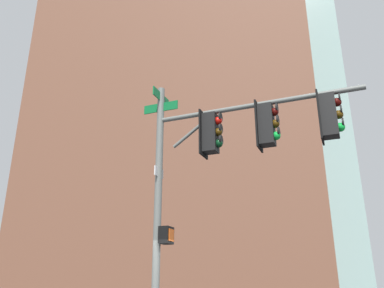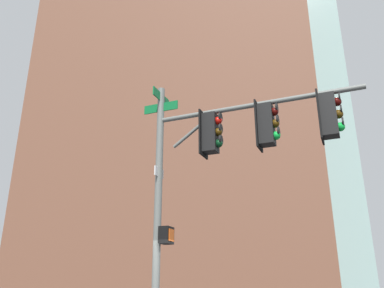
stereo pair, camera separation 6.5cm
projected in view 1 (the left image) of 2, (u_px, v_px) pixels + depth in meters
The scene contains 5 objects.
signal_pole_assembly at pixel (230, 150), 9.40m from camera, with size 5.46×1.30×6.53m.
building_brick_nearside at pixel (184, 34), 42.72m from camera, with size 24.03×17.35×54.34m, color brown.
building_brick_midblock at pixel (152, 179), 61.09m from camera, with size 18.57×14.42×34.27m, color #845B47.
building_glass_tower at pixel (216, 22), 65.54m from camera, with size 31.65×32.40×85.70m, color #9EC6C1.
building_brick_farside at pixel (278, 177), 63.20m from camera, with size 17.85×17.86×36.15m, color brown.
Camera 1 is at (-2.60, 8.74, 1.46)m, focal length 37.04 mm.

